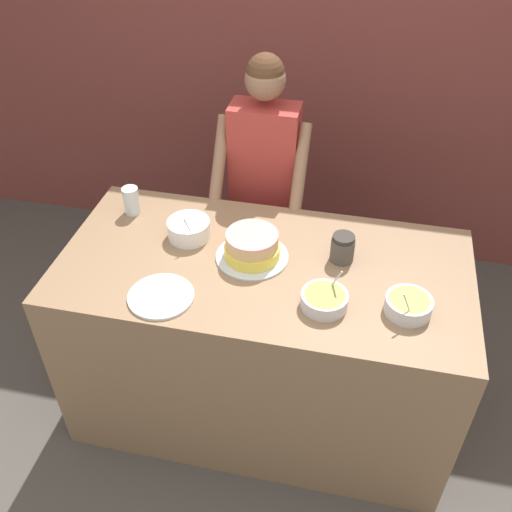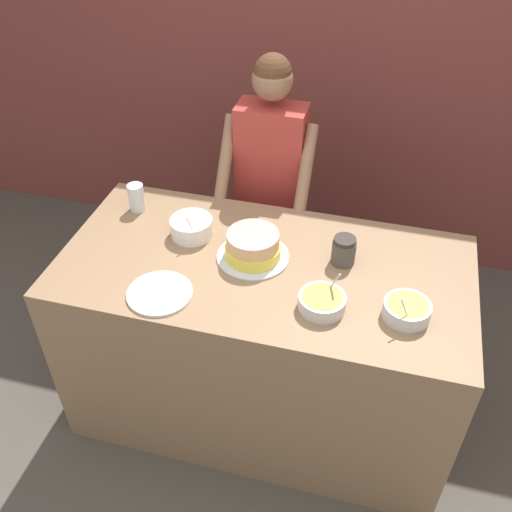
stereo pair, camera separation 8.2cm
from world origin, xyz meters
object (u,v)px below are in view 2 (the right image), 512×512
Objects in this scene: frosting_bowl_olive at (322,302)px; stoneware_jar at (344,251)px; person_baker at (270,174)px; frosting_bowl_white at (191,227)px; drinking_glass at (136,197)px; ceramic_plate at (160,293)px; cake at (253,247)px; frosting_bowl_yellow at (407,310)px.

frosting_bowl_olive is 1.48× the size of stoneware_jar.
person_baker is 12.82× the size of stoneware_jar.
frosting_bowl_white reaches higher than drinking_glass.
person_baker is at bearing 115.75° from frosting_bowl_olive.
person_baker is 0.59m from frosting_bowl_white.
stoneware_jar is (0.67, 0.39, 0.05)m from ceramic_plate.
frosting_bowl_white is (-0.31, 0.08, -0.01)m from cake.
stoneware_jar reaches higher than ceramic_plate.
person_baker is 8.41× the size of frosting_bowl_white.
person_baker reaches higher than drinking_glass.
frosting_bowl_olive reaches higher than ceramic_plate.
person_baker is at bearing 38.08° from drinking_glass.
frosting_bowl_olive reaches higher than stoneware_jar.
cake is 2.52× the size of stoneware_jar.
cake is at bearing 47.02° from ceramic_plate.
person_baker is 0.69m from drinking_glass.
stoneware_jar is at bearing -1.14° from frosting_bowl_white.
frosting_bowl_olive is (0.64, -0.31, -0.01)m from frosting_bowl_white.
frosting_bowl_white is 0.99m from frosting_bowl_yellow.
frosting_bowl_olive is 1.02× the size of frosting_bowl_yellow.
frosting_bowl_white is 1.52× the size of stoneware_jar.
ceramic_plate is at bearing -149.96° from stoneware_jar.
drinking_glass is at bearing 161.54° from cake.
cake is 1.65× the size of frosting_bowl_white.
ceramic_plate is at bearing -58.17° from drinking_glass.
person_baker is at bearing 77.19° from ceramic_plate.
cake is 0.68m from frosting_bowl_yellow.
frosting_bowl_olive is 0.30m from stoneware_jar.
frosting_bowl_white is 0.40m from ceramic_plate.
frosting_bowl_white is 0.71m from frosting_bowl_olive.
ceramic_plate is at bearing -171.87° from frosting_bowl_olive.
person_baker reaches higher than frosting_bowl_yellow.
drinking_glass is 1.07× the size of stoneware_jar.
frosting_bowl_white is at bearing 154.14° from frosting_bowl_olive.
cake is (0.08, -0.63, 0.03)m from person_baker.
frosting_bowl_white is at bearing 91.28° from ceramic_plate.
drinking_glass is 0.50× the size of ceramic_plate.
stoneware_jar is at bearing 10.50° from cake.
frosting_bowl_yellow is (0.96, -0.27, -0.01)m from frosting_bowl_white.
drinking_glass is (-1.27, 0.40, 0.03)m from frosting_bowl_yellow.
frosting_bowl_white is (-0.23, -0.55, 0.02)m from person_baker.
person_baker is at bearing 67.75° from frosting_bowl_white.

